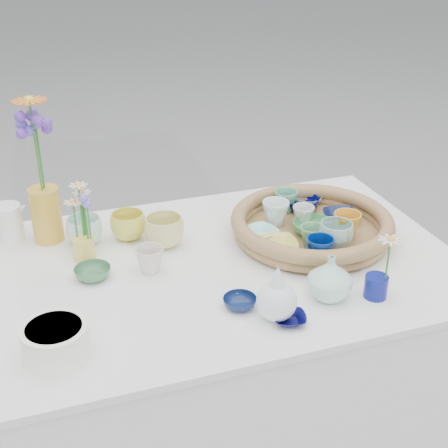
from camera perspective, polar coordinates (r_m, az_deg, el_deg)
name	(u,v)px	position (r m, az deg, el deg)	size (l,w,h in m)	color
wicker_tray	(312,226)	(1.83, 8.01, -0.16)	(0.47, 0.47, 0.08)	brown
tray_ceramic_0	(301,203)	(1.97, 7.05, 1.88)	(0.11, 0.11, 0.04)	#010444
tray_ceramic_1	(341,216)	(1.92, 10.66, 0.69)	(0.11, 0.11, 0.03)	#0C143D
tray_ceramic_2	(347,225)	(1.82, 11.17, -0.09)	(0.08, 0.08, 0.07)	gold
tray_ceramic_3	(313,228)	(1.83, 8.16, -0.36)	(0.12, 0.12, 0.04)	#46A158
tray_ceramic_4	(312,237)	(1.75, 8.02, -1.18)	(0.07, 0.07, 0.06)	#609B6D
tray_ceramic_5	(261,233)	(1.80, 3.37, -0.83)	(0.09, 0.09, 0.02)	#92E5DF
tray_ceramic_6	(275,213)	(1.86, 4.73, 1.01)	(0.08, 0.08, 0.08)	white
tray_ceramic_7	(303,216)	(1.87, 7.26, 0.78)	(0.06, 0.06, 0.06)	silver
tray_ceramic_8	(308,200)	(2.01, 7.64, 2.18)	(0.09, 0.09, 0.03)	#A3CBE7
tray_ceramic_9	(320,250)	(1.68, 8.75, -2.34)	(0.07, 0.07, 0.07)	navy
tray_ceramic_10	(277,246)	(1.73, 4.89, -2.01)	(0.11, 0.11, 0.03)	#D4C550
tray_ceramic_11	(336,235)	(1.75, 10.19, -1.03)	(0.10, 0.10, 0.08)	#8EB5AC
tray_ceramic_12	(286,201)	(1.95, 5.69, 2.10)	(0.07, 0.07, 0.07)	#55A383
loose_ceramic_0	(128,226)	(1.83, -8.76, -0.18)	(0.10, 0.10, 0.08)	gold
loose_ceramic_1	(164,231)	(1.78, -5.48, -0.69)	(0.11, 0.11, 0.09)	#D9CF7D
loose_ceramic_2	(93,273)	(1.67, -11.92, -4.39)	(0.10, 0.10, 0.03)	#3D7148
loose_ceramic_3	(150,260)	(1.66, -6.80, -3.26)	(0.08, 0.08, 0.07)	beige
loose_ceramic_4	(240,302)	(1.52, 1.45, -7.18)	(0.08, 0.08, 0.03)	#0D1C48
loose_ceramic_5	(85,231)	(1.83, -12.62, -0.61)	(0.10, 0.10, 0.08)	silver
loose_ceramic_6	(290,319)	(1.48, 6.01, -8.61)	(0.08, 0.08, 0.02)	#080942
fluted_bowl	(56,341)	(1.41, -15.15, -10.32)	(0.14, 0.14, 0.08)	white
bud_vase_paleblue	(277,292)	(1.46, 4.87, -6.20)	(0.10, 0.10, 0.15)	white
bud_vase_seafoam	(330,277)	(1.55, 9.67, -4.83)	(0.11, 0.11, 0.12)	#ACE3C7
bud_vase_cobalt	(376,287)	(1.60, 13.72, -5.57)	(0.06, 0.06, 0.06)	navy
single_daisy	(388,260)	(1.55, 14.76, -3.18)	(0.07, 0.07, 0.13)	white
tall_vase_yellow	(46,215)	(1.86, -15.94, 0.83)	(0.09, 0.09, 0.16)	gold
gerbera	(36,147)	(1.77, -16.81, 6.74)	(0.11, 0.11, 0.28)	orange
hydrangea	(40,156)	(1.79, -16.48, 5.95)	(0.08, 0.08, 0.27)	#6237B5
white_pitcher	(8,224)	(1.89, -19.13, 0.03)	(0.12, 0.08, 0.11)	white
daisy_cup	(84,249)	(1.75, -12.67, -2.21)	(0.06, 0.06, 0.06)	#E7CC52
daisy_posy	(80,213)	(1.71, -13.01, 1.02)	(0.08, 0.08, 0.15)	silver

